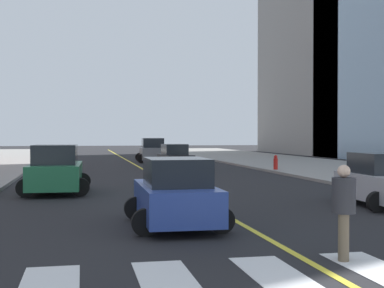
% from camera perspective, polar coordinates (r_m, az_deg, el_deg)
% --- Properties ---
extents(crosswalk_paint, '(13.50, 4.00, 0.01)m').
position_cam_1_polar(crosswalk_paint, '(8.96, 16.01, -13.88)').
color(crosswalk_paint, silver).
rests_on(crosswalk_paint, ground).
extents(lane_divider_paint, '(0.16, 80.00, 0.01)m').
position_cam_1_polar(lane_divider_paint, '(43.91, -6.31, -2.01)').
color(lane_divider_paint, yellow).
rests_on(lane_divider_paint, ground).
extents(parking_garage_concrete, '(18.00, 24.00, 27.47)m').
position_cam_1_polar(parking_garage_concrete, '(69.43, 17.34, 10.43)').
color(parking_garage_concrete, gray).
rests_on(parking_garage_concrete, ground).
extents(car_silver_nearest, '(2.49, 3.89, 1.71)m').
position_cam_1_polar(car_silver_nearest, '(18.44, 19.47, -3.73)').
color(car_silver_nearest, '#B7B7BC').
rests_on(car_silver_nearest, ground).
extents(car_gray_second, '(2.93, 4.58, 2.01)m').
position_cam_1_polar(car_gray_second, '(45.33, -4.13, -0.73)').
color(car_gray_second, slate).
rests_on(car_gray_second, ground).
extents(car_black_third, '(2.47, 3.85, 1.69)m').
position_cam_1_polar(car_black_third, '(35.03, -1.80, -1.48)').
color(car_black_third, black).
rests_on(car_black_third, ground).
extents(car_blue_fourth, '(2.42, 3.86, 1.72)m').
position_cam_1_polar(car_blue_fourth, '(13.59, -1.73, -5.33)').
color(car_blue_fourth, '#2D479E').
rests_on(car_blue_fourth, ground).
extents(car_green_fifth, '(2.75, 4.32, 1.91)m').
position_cam_1_polar(car_green_fifth, '(21.91, -14.13, -2.72)').
color(car_green_fifth, '#236B42').
rests_on(car_green_fifth, ground).
extents(pedestrian_crossing, '(0.43, 0.43, 1.75)m').
position_cam_1_polar(pedestrian_crossing, '(10.32, 15.65, -6.47)').
color(pedestrian_crossing, brown).
rests_on(pedestrian_crossing, ground).
extents(fire_hydrant, '(0.26, 0.26, 0.89)m').
position_cam_1_polar(fire_hydrant, '(33.72, 8.78, -1.94)').
color(fire_hydrant, red).
rests_on(fire_hydrant, sidewalk_kerb_east).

